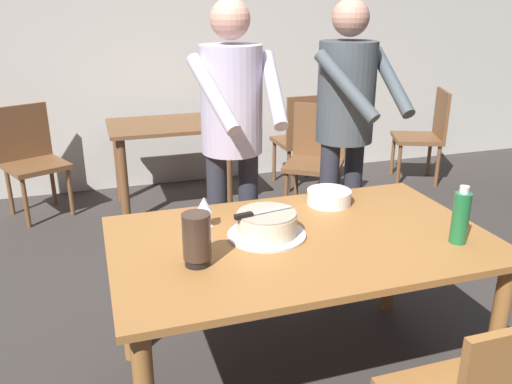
% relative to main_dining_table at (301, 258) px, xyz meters
% --- Properties ---
extents(ground_plane, '(14.00, 14.00, 0.00)m').
position_rel_main_dining_table_xyz_m(ground_plane, '(0.00, 0.00, -0.65)').
color(ground_plane, '#383330').
extents(back_wall, '(10.00, 0.12, 2.70)m').
position_rel_main_dining_table_xyz_m(back_wall, '(0.00, 3.12, 0.70)').
color(back_wall, beige).
rests_on(back_wall, ground_plane).
extents(main_dining_table, '(1.62, 0.98, 0.75)m').
position_rel_main_dining_table_xyz_m(main_dining_table, '(0.00, 0.00, 0.00)').
color(main_dining_table, '#9E6633').
rests_on(main_dining_table, ground_plane).
extents(cake_on_platter, '(0.34, 0.34, 0.11)m').
position_rel_main_dining_table_xyz_m(cake_on_platter, '(-0.14, 0.06, 0.15)').
color(cake_on_platter, silver).
rests_on(cake_on_platter, main_dining_table).
extents(cake_knife, '(0.27, 0.07, 0.02)m').
position_rel_main_dining_table_xyz_m(cake_knife, '(-0.21, 0.05, 0.22)').
color(cake_knife, silver).
rests_on(cake_knife, cake_on_platter).
extents(plate_stack, '(0.22, 0.22, 0.07)m').
position_rel_main_dining_table_xyz_m(plate_stack, '(0.28, 0.33, 0.14)').
color(plate_stack, white).
rests_on(plate_stack, main_dining_table).
extents(wine_glass_near, '(0.08, 0.08, 0.14)m').
position_rel_main_dining_table_xyz_m(wine_glass_near, '(-0.37, 0.23, 0.20)').
color(wine_glass_near, silver).
rests_on(wine_glass_near, main_dining_table).
extents(water_bottle, '(0.07, 0.07, 0.25)m').
position_rel_main_dining_table_xyz_m(water_bottle, '(0.61, -0.24, 0.22)').
color(water_bottle, '#1E6B38').
rests_on(water_bottle, main_dining_table).
extents(hurricane_lamp, '(0.11, 0.11, 0.21)m').
position_rel_main_dining_table_xyz_m(hurricane_lamp, '(-0.47, -0.11, 0.21)').
color(hurricane_lamp, black).
rests_on(hurricane_lamp, main_dining_table).
extents(person_cutting_cake, '(0.47, 0.56, 1.72)m').
position_rel_main_dining_table_xyz_m(person_cutting_cake, '(-0.11, 0.70, 0.43)').
color(person_cutting_cake, '#2D2D38').
rests_on(person_cutting_cake, ground_plane).
extents(person_standing_beside, '(0.46, 0.58, 1.72)m').
position_rel_main_dining_table_xyz_m(person_standing_beside, '(0.56, 0.73, 0.43)').
color(person_standing_beside, '#2D2D38').
rests_on(person_standing_beside, ground_plane).
extents(background_table, '(1.00, 0.70, 0.74)m').
position_rel_main_dining_table_xyz_m(background_table, '(-0.18, 2.42, -0.07)').
color(background_table, brown).
rests_on(background_table, ground_plane).
extents(background_chair_0, '(0.58, 0.58, 0.90)m').
position_rel_main_dining_table_xyz_m(background_chair_0, '(2.28, 2.36, -0.16)').
color(background_chair_0, brown).
rests_on(background_chair_0, ground_plane).
extents(background_chair_1, '(0.61, 0.61, 0.90)m').
position_rel_main_dining_table_xyz_m(background_chair_1, '(0.94, 1.95, -0.16)').
color(background_chair_1, brown).
rests_on(background_chair_1, ground_plane).
extents(background_chair_2, '(0.58, 0.58, 0.90)m').
position_rel_main_dining_table_xyz_m(background_chair_2, '(-1.30, 2.63, -0.16)').
color(background_chair_2, brown).
rests_on(background_chair_2, ground_plane).
extents(background_chair_3, '(0.45, 0.45, 0.90)m').
position_rel_main_dining_table_xyz_m(background_chair_3, '(1.07, 2.55, -0.16)').
color(background_chair_3, brown).
rests_on(background_chair_3, ground_plane).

